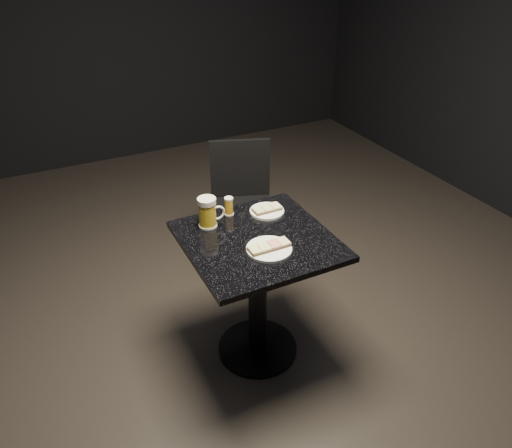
{
  "coord_description": "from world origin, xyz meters",
  "views": [
    {
      "loc": [
        -0.91,
        -1.81,
        2.08
      ],
      "look_at": [
        0.0,
        0.02,
        0.82
      ],
      "focal_mm": 35.0,
      "sensor_mm": 36.0,
      "label": 1
    }
  ],
  "objects_px": {
    "plate_large": "(269,249)",
    "table": "(258,278)",
    "plate_small": "(267,211)",
    "chair": "(242,199)",
    "beer_tumbler": "(229,206)",
    "beer_mug": "(208,212)"
  },
  "relations": [
    {
      "from": "plate_small",
      "to": "plate_large",
      "type": "bearing_deg",
      "value": -115.96
    },
    {
      "from": "beer_mug",
      "to": "plate_large",
      "type": "bearing_deg",
      "value": -62.45
    },
    {
      "from": "beer_mug",
      "to": "chair",
      "type": "distance_m",
      "value": 0.82
    },
    {
      "from": "plate_small",
      "to": "chair",
      "type": "xyz_separation_m",
      "value": [
        0.14,
        0.61,
        -0.26
      ]
    },
    {
      "from": "plate_large",
      "to": "chair",
      "type": "relative_size",
      "value": 0.25
    },
    {
      "from": "table",
      "to": "beer_mug",
      "type": "relative_size",
      "value": 4.75
    },
    {
      "from": "plate_large",
      "to": "beer_mug",
      "type": "bearing_deg",
      "value": 117.55
    },
    {
      "from": "plate_large",
      "to": "plate_small",
      "type": "distance_m",
      "value": 0.35
    },
    {
      "from": "table",
      "to": "beer_tumbler",
      "type": "xyz_separation_m",
      "value": [
        -0.03,
        0.27,
        0.29
      ]
    },
    {
      "from": "plate_large",
      "to": "chair",
      "type": "bearing_deg",
      "value": 72.62
    },
    {
      "from": "plate_small",
      "to": "beer_mug",
      "type": "height_order",
      "value": "beer_mug"
    },
    {
      "from": "table",
      "to": "plate_small",
      "type": "bearing_deg",
      "value": 52.33
    },
    {
      "from": "table",
      "to": "beer_tumbler",
      "type": "bearing_deg",
      "value": 96.61
    },
    {
      "from": "plate_large",
      "to": "table",
      "type": "relative_size",
      "value": 0.29
    },
    {
      "from": "plate_large",
      "to": "chair",
      "type": "height_order",
      "value": "chair"
    },
    {
      "from": "beer_mug",
      "to": "beer_tumbler",
      "type": "relative_size",
      "value": 1.61
    },
    {
      "from": "chair",
      "to": "table",
      "type": "bearing_deg",
      "value": -109.72
    },
    {
      "from": "table",
      "to": "beer_tumbler",
      "type": "height_order",
      "value": "beer_tumbler"
    },
    {
      "from": "plate_large",
      "to": "table",
      "type": "bearing_deg",
      "value": 90.11
    },
    {
      "from": "plate_small",
      "to": "table",
      "type": "bearing_deg",
      "value": -127.67
    },
    {
      "from": "beer_tumbler",
      "to": "plate_large",
      "type": "bearing_deg",
      "value": -85.33
    },
    {
      "from": "plate_large",
      "to": "beer_mug",
      "type": "height_order",
      "value": "beer_mug"
    }
  ]
}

